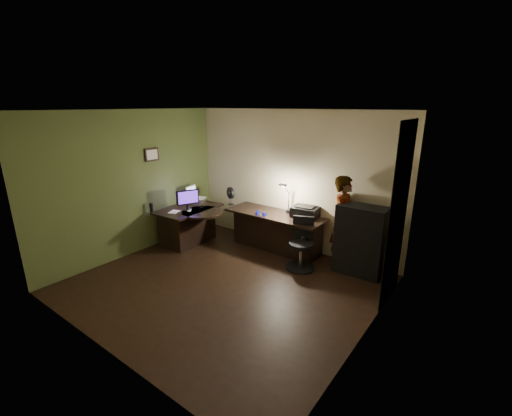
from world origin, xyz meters
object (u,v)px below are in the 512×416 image
Objects in this scene: desk_left at (190,225)px; cabinet at (360,240)px; person at (343,222)px; monitor at (187,203)px; office_chair at (301,245)px; desk_right at (275,232)px.

desk_left is 3.41m from cabinet.
desk_left is at bearing 101.93° from person.
office_chair is (2.36, 0.44, -0.45)m from monitor.
desk_right is 4.44× the size of monitor.
desk_left is 1.78m from desk_right.
monitor is at bearing 104.25° from person.
monitor is 0.50× the size of office_chair.
person is at bearing 14.53° from desk_left.
person reaches higher than desk_right.
person is at bearing 161.18° from cabinet.
person is (-0.36, 0.12, 0.22)m from cabinet.
desk_right is 1.41m from person.
desk_left is at bearing 166.16° from office_chair.
office_chair is at bearing 34.88° from monitor.
cabinet reaches higher than monitor.
cabinet reaches higher than desk_left.
desk_right is 0.93m from office_chair.
office_chair is 0.55× the size of person.
cabinet reaches higher than office_chair.
person reaches higher than desk_left.
monitor is (-3.23, -0.89, 0.31)m from cabinet.
office_chair is (0.83, -0.42, 0.08)m from desk_right.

